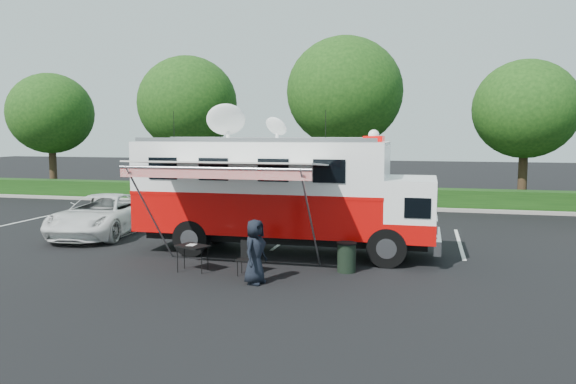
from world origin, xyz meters
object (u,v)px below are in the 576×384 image
command_truck (282,192)px  trash_bin (347,257)px  folding_table (193,247)px  white_suv (103,235)px

command_truck → trash_bin: (2.34, -1.93, -1.52)m
folding_table → trash_bin: trash_bin is taller
trash_bin → folding_table: bearing=-167.0°
white_suv → command_truck: bearing=-18.0°
command_truck → folding_table: (-1.79, -2.88, -1.25)m
folding_table → command_truck: bearing=58.2°
command_truck → trash_bin: size_ratio=11.44×
command_truck → white_suv: 7.70m
command_truck → trash_bin: 3.39m
white_suv → folding_table: white_suv is taller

